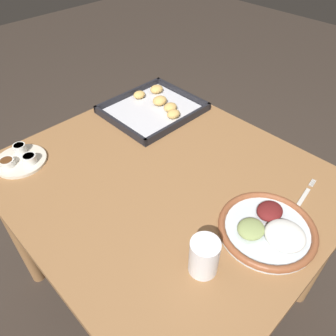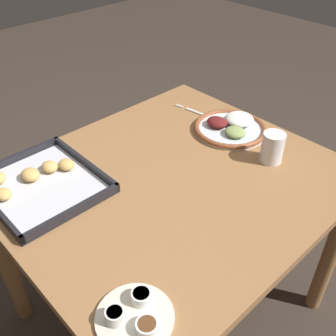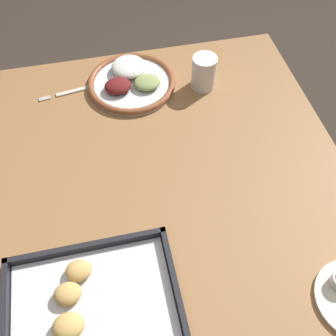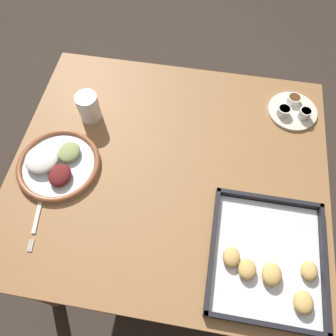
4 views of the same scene
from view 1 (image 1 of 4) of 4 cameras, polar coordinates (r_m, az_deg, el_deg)
ground_plane at (r=1.64m, az=-0.42°, el=-19.83°), size 8.00×8.00×0.00m
dining_table at (r=1.14m, az=-0.57°, el=-5.51°), size 0.90×1.02×0.71m
dinner_plate at (r=0.95m, az=17.16°, el=-10.08°), size 0.27×0.27×0.05m
fork at (r=1.07m, az=22.22°, el=-5.23°), size 0.20×0.04×0.00m
saucer_plate at (r=1.22m, az=-24.37°, el=1.43°), size 0.17×0.17×0.04m
baking_tray at (r=1.38m, az=-2.33°, el=10.55°), size 0.36×0.32×0.04m
drinking_cup at (r=0.82m, az=6.29°, el=-15.08°), size 0.07×0.07×0.10m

